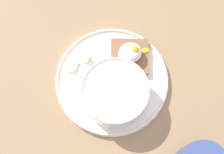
# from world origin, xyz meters

# --- Properties ---
(ground_plane) EXTENTS (1.20, 1.20, 0.02)m
(ground_plane) POSITION_xyz_m (0.00, 0.00, 0.01)
(ground_plane) COLOR #997B57
(ground_plane) RESTS_ON ground
(plate) EXTENTS (0.26, 0.26, 0.02)m
(plate) POSITION_xyz_m (0.00, 0.00, 0.03)
(plate) COLOR white
(plate) RESTS_ON ground_plane
(oatmeal_bowl) EXTENTS (0.14, 0.14, 0.06)m
(oatmeal_bowl) POSITION_xyz_m (-0.01, -0.04, 0.06)
(oatmeal_bowl) COLOR white
(oatmeal_bowl) RESTS_ON plate
(toast_slice) EXTENTS (0.11, 0.11, 0.02)m
(toast_slice) POSITION_xyz_m (0.06, 0.03, 0.04)
(toast_slice) COLOR #8B6240
(toast_slice) RESTS_ON plate
(poached_egg) EXTENTS (0.07, 0.05, 0.03)m
(poached_egg) POSITION_xyz_m (0.06, 0.03, 0.06)
(poached_egg) COLOR white
(poached_egg) RESTS_ON toast_slice
(banana_slice_front) EXTENTS (0.03, 0.03, 0.01)m
(banana_slice_front) POSITION_xyz_m (-0.01, 0.06, 0.04)
(banana_slice_front) COLOR beige
(banana_slice_front) RESTS_ON plate
(banana_slice_left) EXTENTS (0.04, 0.04, 0.02)m
(banana_slice_left) POSITION_xyz_m (-0.05, 0.04, 0.04)
(banana_slice_left) COLOR beige
(banana_slice_left) RESTS_ON plate
(banana_slice_back) EXTENTS (0.04, 0.04, 0.02)m
(banana_slice_back) POSITION_xyz_m (-0.04, 0.08, 0.04)
(banana_slice_back) COLOR #F9E4BD
(banana_slice_back) RESTS_ON plate
(banana_slice_right) EXTENTS (0.03, 0.03, 0.01)m
(banana_slice_right) POSITION_xyz_m (-0.07, 0.07, 0.04)
(banana_slice_right) COLOR #F3EFBB
(banana_slice_right) RESTS_ON plate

